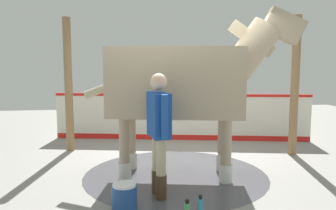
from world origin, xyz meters
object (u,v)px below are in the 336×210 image
handler (159,127)px  bottle_shampoo (200,207)px  horse (183,82)px  wash_bucket (124,198)px  bottle_spray (187,210)px

handler → bottle_shampoo: 1.15m
handler → bottle_shampoo: size_ratio=6.24×
horse → wash_bucket: (-0.95, -1.23, -1.31)m
wash_bucket → bottle_shampoo: size_ratio=1.33×
handler → bottle_spray: (0.23, -0.74, -0.84)m
handler → bottle_shampoo: handler is taller
wash_bucket → bottle_spray: (0.70, -0.31, -0.06)m
horse → bottle_shampoo: size_ratio=12.66×
horse → handler: size_ratio=2.03×
horse → bottle_spray: size_ratio=14.06×
horse → handler: bearing=-108.3°
handler → bottle_spray: bearing=99.8°
horse → bottle_shampoo: 2.02m
horse → bottle_spray: 2.08m
handler → bottle_spray: handler is taller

